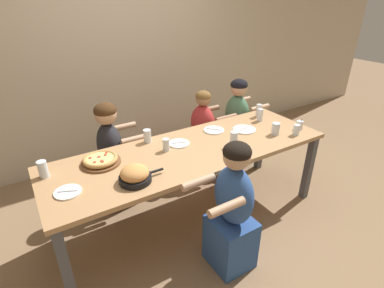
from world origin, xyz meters
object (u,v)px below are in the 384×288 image
Objects in this scene: drinking_glass_c at (147,136)px; drinking_glass_d at (259,111)px; empty_plate_a at (244,129)px; empty_plate_c at (179,143)px; drinking_glass_g at (43,170)px; diner_far_right at (236,126)px; drinking_glass_e at (296,130)px; drinking_glass_f at (260,115)px; diner_far_midright at (203,138)px; cocktail_glass_blue at (299,126)px; drinking_glass_a at (166,145)px; empty_plate_b at (68,192)px; skillet_bowl at (135,175)px; diner_far_midleft at (112,159)px; drinking_glass_h at (234,139)px; pizza_board_main at (101,160)px; drinking_glass_b at (276,129)px; diner_near_center at (232,213)px; empty_plate_d at (214,130)px.

drinking_glass_d is at bearing -2.82° from drinking_glass_c.
empty_plate_a is 0.73m from empty_plate_c.
drinking_glass_d reaches higher than drinking_glass_g.
drinking_glass_e is at bearing -2.22° from diner_far_right.
diner_far_midright reaches higher than drinking_glass_f.
empty_plate_c is 1.26m from cocktail_glass_blue.
drinking_glass_a is at bearing 162.83° from drinking_glass_e.
drinking_glass_a is at bearing 12.31° from empty_plate_b.
empty_plate_a is at bearing -6.18° from empty_plate_c.
drinking_glass_e is at bearing -151.22° from cocktail_glass_blue.
skillet_bowl is 1.85× the size of empty_plate_b.
drinking_glass_c is 0.88× the size of drinking_glass_d.
diner_far_midleft is (-1.23, 0.58, -0.26)m from empty_plate_a.
drinking_glass_e is at bearing -17.17° from drinking_glass_a.
drinking_glass_h reaches higher than empty_plate_b.
drinking_glass_a is 0.84× the size of drinking_glass_f.
drinking_glass_e is 0.10× the size of diner_far_midright.
skillet_bowl reaches higher than empty_plate_b.
drinking_glass_a is at bearing -172.03° from drinking_glass_d.
pizza_board_main is 2.61× the size of drinking_glass_c.
drinking_glass_a is 0.96× the size of drinking_glass_b.
skillet_bowl is at bearing 180.00° from cocktail_glass_blue.
drinking_glass_f is (1.61, 0.38, 0.01)m from skillet_bowl.
cocktail_glass_blue is 1.94m from diner_far_midleft.
pizza_board_main is 0.29× the size of diner_near_center.
diner_far_right is at bearing 90.00° from diner_far_midleft.
diner_far_right is at bearing 96.26° from cocktail_glass_blue.
drinking_glass_c is (-0.23, 0.19, 0.06)m from empty_plate_c.
empty_plate_d is at bearing -9.89° from drinking_glass_c.
drinking_glass_e is 0.78× the size of drinking_glass_f.
drinking_glass_d is at bearing 76.99° from diner_far_midleft.
drinking_glass_e reaches higher than pizza_board_main.
empty_plate_d is 1.54× the size of drinking_glass_g.
diner_far_right is (0.01, 0.37, -0.32)m from drinking_glass_d.
drinking_glass_a is at bearing 155.88° from drinking_glass_h.
empty_plate_d is (-0.27, 0.15, 0.00)m from empty_plate_a.
diner_far_midleft is (-0.34, 0.55, -0.30)m from drinking_glass_a.
empty_plate_a and empty_plate_d have the same top height.
pizza_board_main is at bearing -70.74° from diner_far_midright.
diner_far_right is at bearing 32.46° from empty_plate_d.
empty_plate_c is at bearing 173.82° from empty_plate_a.
empty_plate_a is at bearing 11.69° from diner_far_midright.
diner_far_midright is at bearing 69.89° from empty_plate_d.
drinking_glass_e is 0.09× the size of diner_far_right.
diner_far_midright is (-0.48, 0.93, -0.35)m from drinking_glass_e.
empty_plate_b is (-0.46, 0.12, -0.05)m from skillet_bowl.
drinking_glass_h reaches higher than cocktail_glass_blue.
drinking_glass_h is at bearing -97.33° from empty_plate_d.
drinking_glass_c is (-1.14, 0.51, 0.01)m from drinking_glass_b.
drinking_glass_h is at bearing -38.37° from diner_near_center.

